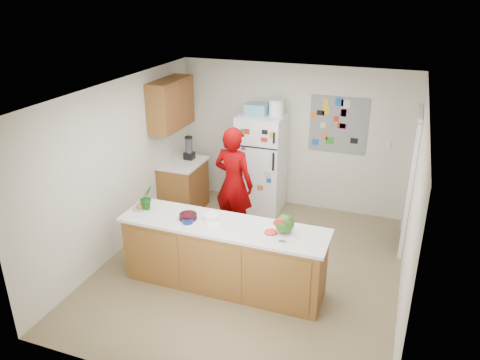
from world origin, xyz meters
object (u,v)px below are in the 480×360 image
(refrigerator, at_px, (261,163))
(cherry_bowl, at_px, (188,216))
(person, at_px, (234,183))
(watermelon, at_px, (285,224))

(refrigerator, height_order, cherry_bowl, refrigerator)
(person, distance_m, cherry_bowl, 1.33)
(person, bearing_deg, watermelon, 142.53)
(person, height_order, watermelon, person)
(person, distance_m, watermelon, 1.70)
(refrigerator, relative_size, watermelon, 7.25)
(watermelon, height_order, cherry_bowl, watermelon)
(person, relative_size, watermelon, 7.62)
(person, height_order, cherry_bowl, person)
(refrigerator, bearing_deg, person, -95.21)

